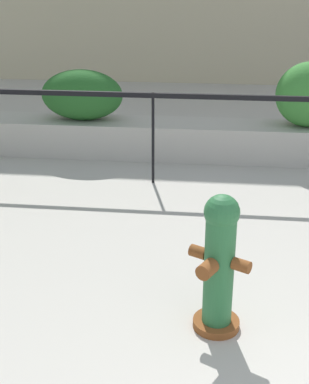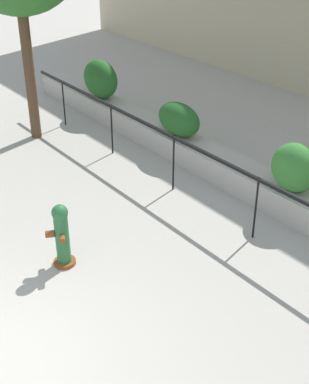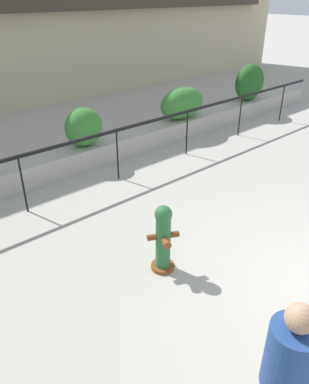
% 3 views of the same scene
% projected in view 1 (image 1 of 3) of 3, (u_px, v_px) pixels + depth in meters
% --- Properties ---
extents(hedge_bush_1, '(1.18, 0.63, 0.72)m').
position_uv_depth(hedge_bush_1, '(82.00, 95.00, 7.62)').
color(hedge_bush_1, '#235B23').
rests_on(hedge_bush_1, planter_wall_low).
extents(hedge_bush_2, '(0.91, 0.70, 0.89)m').
position_uv_depth(hedge_bush_2, '(309.00, 95.00, 7.25)').
color(hedge_bush_2, '#387F33').
rests_on(hedge_bush_2, planter_wall_low).
extents(fire_hydrant, '(0.48, 0.49, 1.08)m').
position_uv_depth(fire_hydrant, '(219.00, 263.00, 3.84)').
color(fire_hydrant, brown).
rests_on(fire_hydrant, ground).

